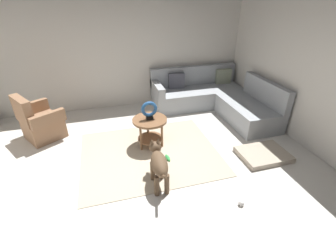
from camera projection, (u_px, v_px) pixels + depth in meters
ground_plane at (150, 184)px, 3.47m from camera, size 6.00×6.00×0.10m
wall_back at (120, 49)px, 5.25m from camera, size 6.00×0.12×2.70m
area_rug at (150, 153)px, 4.07m from camera, size 2.30×1.90×0.01m
sectional_couch at (215, 98)px, 5.47m from camera, size 2.20×2.25×0.88m
armchair at (40, 123)px, 4.35m from camera, size 0.94×1.00×0.88m
side_table at (150, 125)px, 4.08m from camera, size 0.60×0.60×0.54m
torus_sculpture at (149, 110)px, 3.94m from camera, size 0.28×0.08×0.33m
dog_bed_mat at (263, 154)px, 3.96m from camera, size 0.80×0.60×0.09m
dog at (159, 163)px, 3.23m from camera, size 0.24×0.85×0.63m
dog_toy_ball at (241, 203)px, 3.04m from camera, size 0.08×0.08×0.08m
dog_toy_bone at (168, 158)px, 3.91m from camera, size 0.08×0.18×0.06m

